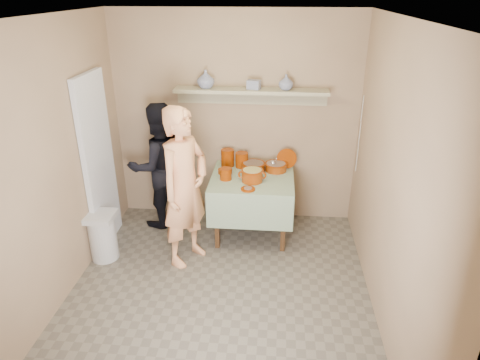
# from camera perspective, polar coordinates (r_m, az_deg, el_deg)

# --- Properties ---
(ground) EXTENTS (3.50, 3.50, 0.00)m
(ground) POSITION_cam_1_polar(r_m,az_deg,el_deg) (4.39, -2.94, -15.44)
(ground) COLOR #665D50
(ground) RESTS_ON ground
(tile_panel) EXTENTS (0.06, 0.70, 2.00)m
(tile_panel) POSITION_cam_1_polar(r_m,az_deg,el_deg) (5.05, -18.31, 2.14)
(tile_panel) COLOR silver
(tile_panel) RESTS_ON ground
(plate_stack_a) EXTENTS (0.16, 0.16, 0.21)m
(plate_stack_a) POSITION_cam_1_polar(r_m,az_deg,el_deg) (5.31, -1.67, 2.98)
(plate_stack_a) COLOR #732503
(plate_stack_a) RESTS_ON serving_table
(plate_stack_b) EXTENTS (0.16, 0.16, 0.19)m
(plate_stack_b) POSITION_cam_1_polar(r_m,az_deg,el_deg) (5.28, 0.23, 2.70)
(plate_stack_b) COLOR #732503
(plate_stack_b) RESTS_ON serving_table
(bowl_stack) EXTENTS (0.14, 0.14, 0.14)m
(bowl_stack) POSITION_cam_1_polar(r_m,az_deg,el_deg) (4.94, -1.92, 0.81)
(bowl_stack) COLOR #732503
(bowl_stack) RESTS_ON serving_table
(empty_bowl) EXTENTS (0.17, 0.17, 0.05)m
(empty_bowl) POSITION_cam_1_polar(r_m,az_deg,el_deg) (5.13, -2.00, 1.18)
(empty_bowl) COLOR #732503
(empty_bowl) RESTS_ON serving_table
(propped_lid) EXTENTS (0.25, 0.09, 0.24)m
(propped_lid) POSITION_cam_1_polar(r_m,az_deg,el_deg) (5.28, 6.23, 2.86)
(propped_lid) COLOR #732503
(propped_lid) RESTS_ON serving_table
(vase_right) EXTENTS (0.20, 0.20, 0.18)m
(vase_right) POSITION_cam_1_polar(r_m,az_deg,el_deg) (5.04, 6.16, 12.84)
(vase_right) COLOR navy
(vase_right) RESTS_ON wall_shelf
(vase_left) EXTENTS (0.28, 0.28, 0.21)m
(vase_left) POSITION_cam_1_polar(r_m,az_deg,el_deg) (5.12, -4.59, 13.27)
(vase_left) COLOR navy
(vase_left) RESTS_ON wall_shelf
(ceramic_box) EXTENTS (0.17, 0.14, 0.10)m
(ceramic_box) POSITION_cam_1_polar(r_m,az_deg,el_deg) (5.06, 1.85, 12.59)
(ceramic_box) COLOR navy
(ceramic_box) RESTS_ON wall_shelf
(person_cook) EXTENTS (0.68, 0.76, 1.76)m
(person_cook) POSITION_cam_1_polar(r_m,az_deg,el_deg) (4.53, -7.36, -1.05)
(person_cook) COLOR #F09D67
(person_cook) RESTS_ON ground
(person_helper) EXTENTS (0.97, 0.93, 1.58)m
(person_helper) POSITION_cam_1_polar(r_m,az_deg,el_deg) (5.35, -10.73, 1.84)
(person_helper) COLOR black
(person_helper) RESTS_ON ground
(room_shell) EXTENTS (3.04, 3.54, 2.62)m
(room_shell) POSITION_cam_1_polar(r_m,az_deg,el_deg) (3.58, -3.49, 4.75)
(room_shell) COLOR #A28263
(room_shell) RESTS_ON ground
(serving_table) EXTENTS (0.97, 0.97, 0.76)m
(serving_table) POSITION_cam_1_polar(r_m,az_deg,el_deg) (5.10, 1.66, -0.73)
(serving_table) COLOR #4C2D16
(serving_table) RESTS_ON ground
(cazuela_meat_a) EXTENTS (0.30, 0.30, 0.10)m
(cazuela_meat_a) POSITION_cam_1_polar(r_m,az_deg,el_deg) (5.20, 1.79, 1.90)
(cazuela_meat_a) COLOR maroon
(cazuela_meat_a) RESTS_ON serving_table
(cazuela_meat_b) EXTENTS (0.28, 0.28, 0.10)m
(cazuela_meat_b) POSITION_cam_1_polar(r_m,az_deg,el_deg) (5.20, 4.82, 1.85)
(cazuela_meat_b) COLOR maroon
(cazuela_meat_b) RESTS_ON serving_table
(ladle) EXTENTS (0.08, 0.26, 0.19)m
(ladle) POSITION_cam_1_polar(r_m,az_deg,el_deg) (5.16, 4.44, 2.28)
(ladle) COLOR silver
(ladle) RESTS_ON cazuela_meat_b
(cazuela_rice) EXTENTS (0.33, 0.25, 0.14)m
(cazuela_rice) POSITION_cam_1_polar(r_m,az_deg,el_deg) (4.89, 1.64, 0.74)
(cazuela_rice) COLOR maroon
(cazuela_rice) RESTS_ON serving_table
(front_plate) EXTENTS (0.16, 0.16, 0.03)m
(front_plate) POSITION_cam_1_polar(r_m,az_deg,el_deg) (4.71, 1.08, -1.20)
(front_plate) COLOR #732503
(front_plate) RESTS_ON serving_table
(wall_shelf) EXTENTS (1.80, 0.25, 0.21)m
(wall_shelf) POSITION_cam_1_polar(r_m,az_deg,el_deg) (5.12, 1.50, 11.60)
(wall_shelf) COLOR tan
(wall_shelf) RESTS_ON room_shell
(trash_bin) EXTENTS (0.32, 0.32, 0.56)m
(trash_bin) POSITION_cam_1_polar(r_m,az_deg,el_deg) (5.02, -17.85, -7.10)
(trash_bin) COLOR silver
(trash_bin) RESTS_ON ground
(electrical_cord) EXTENTS (0.01, 0.05, 0.90)m
(electrical_cord) POSITION_cam_1_polar(r_m,az_deg,el_deg) (5.14, 15.65, 5.86)
(electrical_cord) COLOR silver
(electrical_cord) RESTS_ON wall_shelf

